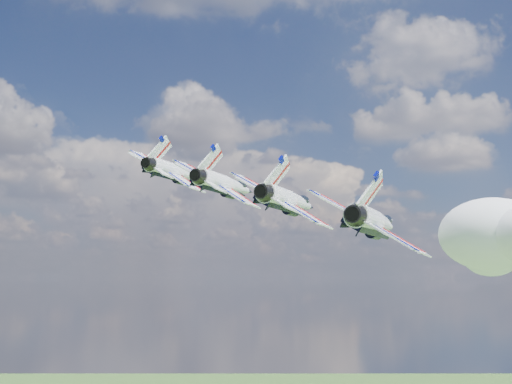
% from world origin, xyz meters
% --- Properties ---
extents(jet_0, '(17.13, 20.29, 10.49)m').
position_xyz_m(jet_0, '(-24.28, 35.19, 163.42)').
color(jet_0, white).
extents(jet_1, '(17.13, 20.29, 10.49)m').
position_xyz_m(jet_1, '(-15.44, 25.97, 160.10)').
color(jet_1, white).
extents(jet_2, '(17.13, 20.29, 10.49)m').
position_xyz_m(jet_2, '(-6.60, 16.75, 156.79)').
color(jet_2, silver).
extents(jet_3, '(17.13, 20.29, 10.49)m').
position_xyz_m(jet_3, '(2.24, 7.52, 153.47)').
color(jet_3, white).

